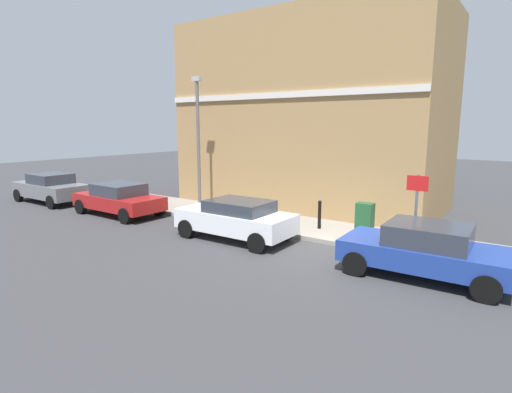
% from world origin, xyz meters
% --- Properties ---
extents(ground, '(80.00, 80.00, 0.00)m').
position_xyz_m(ground, '(0.00, 0.00, 0.00)').
color(ground, '#38383A').
extents(sidewalk, '(2.69, 30.00, 0.15)m').
position_xyz_m(sidewalk, '(1.86, 6.00, 0.07)').
color(sidewalk, gray).
rests_on(sidewalk, ground).
extents(corner_building, '(6.21, 11.83, 8.56)m').
position_xyz_m(corner_building, '(6.25, 3.92, 4.28)').
color(corner_building, '#9E7A4C').
rests_on(corner_building, ground).
extents(car_blue, '(2.04, 4.11, 1.40)m').
position_xyz_m(car_blue, '(-0.66, -2.97, 0.73)').
color(car_blue, navy).
rests_on(car_blue, ground).
extents(car_white, '(1.88, 4.09, 1.37)m').
position_xyz_m(car_white, '(-0.70, 3.09, 0.74)').
color(car_white, silver).
rests_on(car_white, ground).
extents(car_red, '(1.96, 4.25, 1.38)m').
position_xyz_m(car_red, '(-0.63, 9.56, 0.72)').
color(car_red, maroon).
rests_on(car_red, ground).
extents(car_grey, '(1.91, 4.30, 1.47)m').
position_xyz_m(car_grey, '(-0.81, 14.79, 0.76)').
color(car_grey, slate).
rests_on(car_grey, ground).
extents(utility_cabinet, '(0.46, 0.61, 1.15)m').
position_xyz_m(utility_cabinet, '(1.64, -0.54, 0.68)').
color(utility_cabinet, '#1E4C28').
rests_on(utility_cabinet, sidewalk).
extents(bollard_near_cabinet, '(0.14, 0.14, 1.04)m').
position_xyz_m(bollard_near_cabinet, '(1.74, 1.17, 0.70)').
color(bollard_near_cabinet, black).
rests_on(bollard_near_cabinet, sidewalk).
extents(street_sign, '(0.08, 0.60, 2.30)m').
position_xyz_m(street_sign, '(0.87, -2.33, 1.66)').
color(street_sign, '#59595B').
rests_on(street_sign, sidewalk).
extents(lamppost, '(0.20, 0.44, 5.72)m').
position_xyz_m(lamppost, '(1.71, 7.01, 3.30)').
color(lamppost, '#59595B').
rests_on(lamppost, sidewalk).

